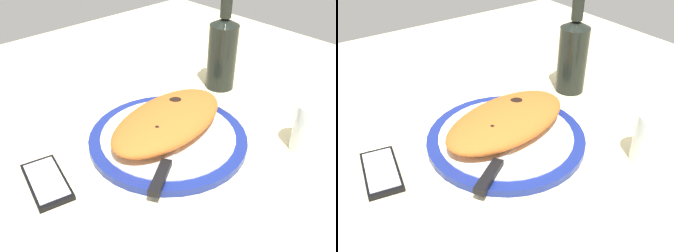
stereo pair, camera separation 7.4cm
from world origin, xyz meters
TOP-DOWN VIEW (x-y plane):
  - ground_plane at (0.00, 0.00)cm, footprint 150.00×150.00cm
  - plate at (0.00, 0.00)cm, footprint 32.25×32.25cm
  - calzone at (-0.88, -0.92)cm, footprint 30.78×19.37cm
  - fork at (-0.65, -5.65)cm, footprint 15.36×4.66cm
  - knife at (7.52, 7.47)cm, footprint 19.19×13.16cm
  - smartphone at (24.46, -5.20)cm, footprint 8.57×13.90cm
  - water_glass at (-18.90, 20.52)cm, footprint 6.86×6.86cm
  - wine_bottle at (-26.00, -8.67)cm, footprint 7.18×7.18cm

SIDE VIEW (x-z plane):
  - ground_plane at x=0.00cm, z-range -3.00..0.00cm
  - smartphone at x=24.46cm, z-range -0.02..1.14cm
  - plate at x=0.00cm, z-range -0.04..1.80cm
  - fork at x=-0.65cm, z-range 1.83..2.23cm
  - knife at x=7.52cm, z-range 1.72..2.92cm
  - water_glass at x=-18.90cm, z-range -0.62..9.42cm
  - calzone at x=-0.88cm, z-range 1.83..7.06cm
  - wine_bottle at x=-26.00cm, z-range -2.40..21.55cm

